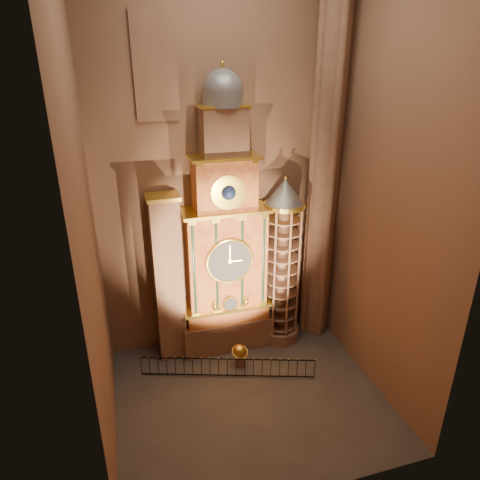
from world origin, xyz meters
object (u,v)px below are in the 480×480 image
object	(u,v)px
portrait_tower	(169,279)
celestial_globe	(240,354)
astronomical_clock	(225,248)
iron_railing	(227,367)
stair_turret	(282,265)

from	to	relation	value
portrait_tower	celestial_globe	distance (m)	6.09
astronomical_clock	celestial_globe	world-z (taller)	astronomical_clock
astronomical_clock	portrait_tower	distance (m)	3.73
portrait_tower	iron_railing	distance (m)	6.06
celestial_globe	iron_railing	world-z (taller)	celestial_globe
stair_turret	celestial_globe	xyz separation A→B (m)	(-3.28, -2.05, -4.43)
astronomical_clock	iron_railing	distance (m)	6.80
astronomical_clock	stair_turret	xyz separation A→B (m)	(3.50, -0.26, -1.41)
portrait_tower	celestial_globe	bearing A→B (deg)	-32.85
stair_turret	iron_railing	size ratio (longest dim) A/B	1.14
portrait_tower	iron_railing	size ratio (longest dim) A/B	1.08
portrait_tower	celestial_globe	world-z (taller)	portrait_tower
stair_turret	iron_railing	world-z (taller)	stair_turret
astronomical_clock	iron_railing	xyz separation A→B (m)	(-0.76, -3.07, -6.02)
celestial_globe	iron_railing	size ratio (longest dim) A/B	0.15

